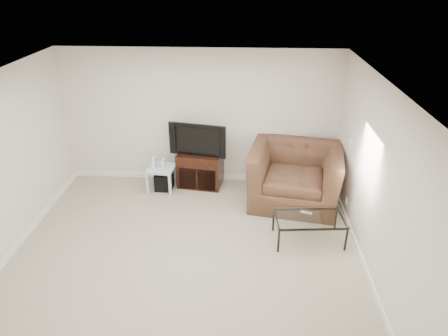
# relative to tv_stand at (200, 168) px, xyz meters

# --- Properties ---
(floor) EXTENTS (5.00, 5.00, 0.00)m
(floor) POSITION_rel_tv_stand_xyz_m (-0.00, -2.28, -0.33)
(floor) COLOR tan
(floor) RESTS_ON ground
(ceiling) EXTENTS (5.00, 5.00, 0.00)m
(ceiling) POSITION_rel_tv_stand_xyz_m (-0.00, -2.28, 2.17)
(ceiling) COLOR white
(ceiling) RESTS_ON ground
(wall_back) EXTENTS (5.00, 0.02, 2.50)m
(wall_back) POSITION_rel_tv_stand_xyz_m (-0.00, 0.22, 0.92)
(wall_back) COLOR silver
(wall_back) RESTS_ON ground
(wall_right) EXTENTS (0.02, 5.00, 2.50)m
(wall_right) POSITION_rel_tv_stand_xyz_m (2.50, -2.28, 0.92)
(wall_right) COLOR silver
(wall_right) RESTS_ON ground
(plate_back) EXTENTS (0.12, 0.02, 0.12)m
(plate_back) POSITION_rel_tv_stand_xyz_m (-1.40, 0.21, 0.92)
(plate_back) COLOR white
(plate_back) RESTS_ON wall_back
(plate_right_switch) EXTENTS (0.02, 0.09, 0.13)m
(plate_right_switch) POSITION_rel_tv_stand_xyz_m (2.49, -0.68, 0.92)
(plate_right_switch) COLOR white
(plate_right_switch) RESTS_ON wall_right
(plate_right_outlet) EXTENTS (0.02, 0.08, 0.12)m
(plate_right_outlet) POSITION_rel_tv_stand_xyz_m (2.49, -0.98, -0.03)
(plate_right_outlet) COLOR white
(plate_right_outlet) RESTS_ON wall_right
(tv_stand) EXTENTS (0.86, 0.65, 0.66)m
(tv_stand) POSITION_rel_tv_stand_xyz_m (0.00, 0.00, 0.00)
(tv_stand) COLOR black
(tv_stand) RESTS_ON floor
(dvd_player) EXTENTS (0.50, 0.38, 0.06)m
(dvd_player) POSITION_rel_tv_stand_xyz_m (-0.01, -0.04, 0.22)
(dvd_player) COLOR black
(dvd_player) RESTS_ON tv_stand
(television) EXTENTS (0.99, 0.38, 0.60)m
(television) POSITION_rel_tv_stand_xyz_m (-0.00, -0.03, 0.63)
(television) COLOR black
(television) RESTS_ON tv_stand
(side_table) EXTENTS (0.51, 0.51, 0.45)m
(side_table) POSITION_rel_tv_stand_xyz_m (-0.69, -0.23, -0.11)
(side_table) COLOR silver
(side_table) RESTS_ON floor
(subwoofer) EXTENTS (0.32, 0.32, 0.31)m
(subwoofer) POSITION_rel_tv_stand_xyz_m (-0.66, -0.21, -0.17)
(subwoofer) COLOR black
(subwoofer) RESTS_ON floor
(game_console) EXTENTS (0.05, 0.15, 0.21)m
(game_console) POSITION_rel_tv_stand_xyz_m (-0.80, -0.24, 0.22)
(game_console) COLOR white
(game_console) RESTS_ON side_table
(game_case) EXTENTS (0.05, 0.13, 0.18)m
(game_case) POSITION_rel_tv_stand_xyz_m (-0.64, -0.25, 0.21)
(game_case) COLOR silver
(game_case) RESTS_ON side_table
(recliner) EXTENTS (1.67, 1.25, 1.33)m
(recliner) POSITION_rel_tv_stand_xyz_m (1.69, -0.50, 0.33)
(recliner) COLOR brown
(recliner) RESTS_ON floor
(coffee_table) EXTENTS (1.10, 0.68, 0.41)m
(coffee_table) POSITION_rel_tv_stand_xyz_m (1.80, -1.65, -0.12)
(coffee_table) COLOR black
(coffee_table) RESTS_ON floor
(remote) EXTENTS (0.17, 0.10, 0.02)m
(remote) POSITION_rel_tv_stand_xyz_m (1.76, -1.55, 0.09)
(remote) COLOR #B2B2B7
(remote) RESTS_ON coffee_table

